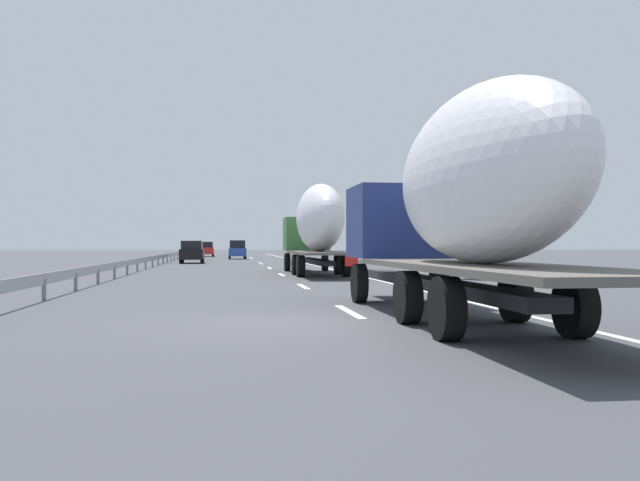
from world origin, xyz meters
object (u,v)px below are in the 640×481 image
truck_trailing (461,196)px  car_blue_sedan (237,250)px  car_red_compact (207,249)px  truck_lead (317,225)px  car_black_suv (192,252)px  road_sign (324,238)px

truck_trailing → car_blue_sedan: bearing=3.2°
truck_trailing → car_red_compact: truck_trailing is taller
truck_lead → car_black_suv: 23.79m
car_blue_sedan → road_sign: road_sign is taller
car_black_suv → car_red_compact: car_red_compact is taller
car_black_suv → car_blue_sedan: car_blue_sedan is taller
truck_trailing → car_black_suv: (44.56, 7.37, -1.58)m
car_red_compact → car_blue_sedan: (-15.04, -3.56, 0.04)m
truck_lead → car_red_compact: bearing=7.5°
truck_lead → car_blue_sedan: (38.35, 3.42, -1.58)m
car_black_suv → car_blue_sedan: 16.27m
car_black_suv → car_blue_sedan: bearing=-14.1°
car_black_suv → road_sign: road_sign is taller
truck_trailing → car_black_suv: 45.19m
car_blue_sedan → road_sign: (-19.19, -6.52, 1.08)m
truck_trailing → road_sign: size_ratio=4.64×
truck_trailing → car_blue_sedan: truck_trailing is taller
car_black_suv → road_sign: bearing=-108.0°
truck_lead → road_sign: size_ratio=4.56×
car_black_suv → road_sign: size_ratio=1.40×
car_red_compact → car_blue_sedan: size_ratio=1.10×
car_red_compact → road_sign: (-34.23, -10.09, 1.12)m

